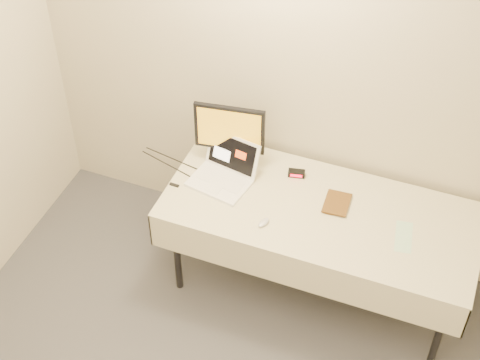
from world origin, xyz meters
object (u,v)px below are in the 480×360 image
(table, at_px, (320,217))
(laptop, at_px, (225,171))
(monitor, at_px, (230,131))
(book, at_px, (326,190))

(table, height_order, laptop, laptop)
(monitor, xyz_separation_m, book, (0.65, -0.11, -0.16))
(monitor, bearing_deg, table, -24.64)
(monitor, height_order, book, monitor)
(laptop, distance_m, monitor, 0.24)
(laptop, height_order, book, laptop)
(table, distance_m, book, 0.18)
(table, distance_m, monitor, 0.75)
(monitor, bearing_deg, book, -18.58)
(laptop, distance_m, book, 0.63)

